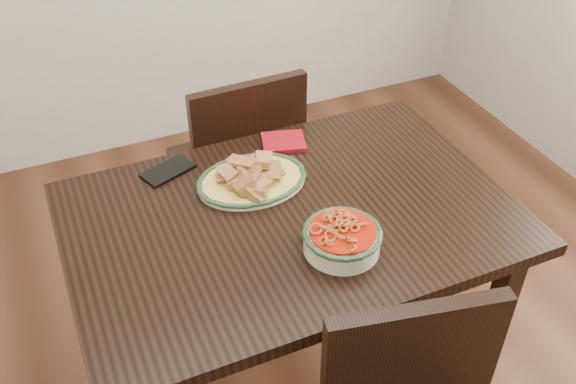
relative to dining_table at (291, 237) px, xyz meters
name	(u,v)px	position (x,y,z in m)	size (l,w,h in m)	color
dining_table	(291,237)	(0.00, 0.00, 0.00)	(1.25, 0.83, 0.75)	black
chair_far	(241,163)	(0.06, 0.61, -0.16)	(0.43, 0.43, 0.89)	black
fish_plate	(251,171)	(-0.05, 0.17, 0.14)	(0.33, 0.26, 0.11)	silver
noodle_bowl	(342,237)	(0.06, -0.19, 0.14)	(0.21, 0.21, 0.08)	#EDE4C8
smartphone	(168,171)	(-0.27, 0.33, 0.10)	(0.16, 0.08, 0.01)	black
napkin	(283,142)	(0.12, 0.33, 0.10)	(0.14, 0.11, 0.01)	maroon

